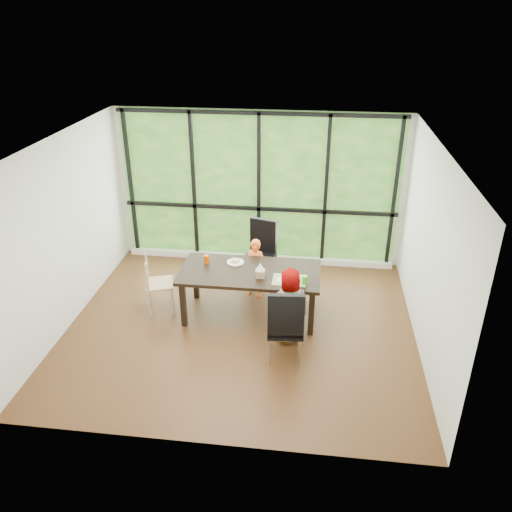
{
  "coord_description": "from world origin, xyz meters",
  "views": [
    {
      "loc": [
        1.0,
        -6.21,
        4.3
      ],
      "look_at": [
        0.2,
        0.23,
        1.05
      ],
      "focal_mm": 36.09,
      "sensor_mm": 36.0,
      "label": 1
    }
  ],
  "objects_px": {
    "dining_table": "(250,293)",
    "plate_near": "(286,280)",
    "green_cup": "(304,280)",
    "orange_cup": "(206,259)",
    "child_toddler": "(255,268)",
    "chair_window_leather": "(259,254)",
    "plate_far": "(235,262)",
    "tissue_box": "(260,274)",
    "chair_interior_leather": "(285,323)",
    "child_older": "(288,306)",
    "chair_end_beech": "(160,284)"
  },
  "relations": [
    {
      "from": "dining_table",
      "to": "plate_near",
      "type": "distance_m",
      "value": 0.7
    },
    {
      "from": "green_cup",
      "to": "orange_cup",
      "type": "bearing_deg",
      "value": 162.59
    },
    {
      "from": "child_toddler",
      "to": "green_cup",
      "type": "relative_size",
      "value": 7.63
    },
    {
      "from": "chair_window_leather",
      "to": "plate_near",
      "type": "relative_size",
      "value": 4.35
    },
    {
      "from": "plate_far",
      "to": "plate_near",
      "type": "xyz_separation_m",
      "value": [
        0.8,
        -0.46,
        -0.0
      ]
    },
    {
      "from": "plate_far",
      "to": "green_cup",
      "type": "xyz_separation_m",
      "value": [
        1.05,
        -0.52,
        0.06
      ]
    },
    {
      "from": "chair_window_leather",
      "to": "tissue_box",
      "type": "relative_size",
      "value": 8.35
    },
    {
      "from": "plate_far",
      "to": "green_cup",
      "type": "height_order",
      "value": "green_cup"
    },
    {
      "from": "child_toddler",
      "to": "plate_near",
      "type": "xyz_separation_m",
      "value": [
        0.54,
        -0.82,
        0.27
      ]
    },
    {
      "from": "chair_interior_leather",
      "to": "child_toddler",
      "type": "xyz_separation_m",
      "value": [
        -0.59,
        1.57,
        -0.06
      ]
    },
    {
      "from": "chair_window_leather",
      "to": "plate_far",
      "type": "relative_size",
      "value": 4.21
    },
    {
      "from": "plate_far",
      "to": "orange_cup",
      "type": "relative_size",
      "value": 2.12
    },
    {
      "from": "child_toddler",
      "to": "plate_near",
      "type": "relative_size",
      "value": 3.89
    },
    {
      "from": "chair_interior_leather",
      "to": "child_older",
      "type": "distance_m",
      "value": 0.41
    },
    {
      "from": "tissue_box",
      "to": "dining_table",
      "type": "bearing_deg",
      "value": 136.19
    },
    {
      "from": "orange_cup",
      "to": "green_cup",
      "type": "relative_size",
      "value": 0.95
    },
    {
      "from": "child_toddler",
      "to": "tissue_box",
      "type": "bearing_deg",
      "value": -57.87
    },
    {
      "from": "dining_table",
      "to": "child_toddler",
      "type": "height_order",
      "value": "child_toddler"
    },
    {
      "from": "chair_interior_leather",
      "to": "green_cup",
      "type": "height_order",
      "value": "chair_interior_leather"
    },
    {
      "from": "plate_far",
      "to": "orange_cup",
      "type": "xyz_separation_m",
      "value": [
        -0.43,
        -0.05,
        0.05
      ]
    },
    {
      "from": "chair_interior_leather",
      "to": "chair_end_beech",
      "type": "bearing_deg",
      "value": -30.77
    },
    {
      "from": "child_older",
      "to": "orange_cup",
      "type": "xyz_separation_m",
      "value": [
        -1.29,
        0.74,
        0.26
      ]
    },
    {
      "from": "orange_cup",
      "to": "dining_table",
      "type": "bearing_deg",
      "value": -14.67
    },
    {
      "from": "tissue_box",
      "to": "chair_window_leather",
      "type": "bearing_deg",
      "value": 97.73
    },
    {
      "from": "child_toddler",
      "to": "tissue_box",
      "type": "relative_size",
      "value": 7.48
    },
    {
      "from": "chair_end_beech",
      "to": "plate_near",
      "type": "distance_m",
      "value": 1.96
    },
    {
      "from": "chair_interior_leather",
      "to": "child_toddler",
      "type": "bearing_deg",
      "value": -74.37
    },
    {
      "from": "chair_interior_leather",
      "to": "plate_far",
      "type": "distance_m",
      "value": 1.49
    },
    {
      "from": "dining_table",
      "to": "plate_near",
      "type": "relative_size",
      "value": 8.22
    },
    {
      "from": "chair_window_leather",
      "to": "orange_cup",
      "type": "height_order",
      "value": "chair_window_leather"
    },
    {
      "from": "child_older",
      "to": "green_cup",
      "type": "relative_size",
      "value": 8.69
    },
    {
      "from": "dining_table",
      "to": "chair_interior_leather",
      "type": "xyz_separation_m",
      "value": [
        0.59,
        -0.97,
        0.17
      ]
    },
    {
      "from": "chair_end_beech",
      "to": "child_older",
      "type": "bearing_deg",
      "value": -122.73
    },
    {
      "from": "child_toddler",
      "to": "orange_cup",
      "type": "distance_m",
      "value": 0.87
    },
    {
      "from": "chair_interior_leather",
      "to": "green_cup",
      "type": "distance_m",
      "value": 0.77
    },
    {
      "from": "dining_table",
      "to": "orange_cup",
      "type": "bearing_deg",
      "value": 165.33
    },
    {
      "from": "chair_window_leather",
      "to": "tissue_box",
      "type": "height_order",
      "value": "chair_window_leather"
    },
    {
      "from": "chair_end_beech",
      "to": "child_toddler",
      "type": "distance_m",
      "value": 1.51
    },
    {
      "from": "chair_interior_leather",
      "to": "plate_near",
      "type": "relative_size",
      "value": 4.35
    },
    {
      "from": "child_older",
      "to": "plate_far",
      "type": "relative_size",
      "value": 4.3
    },
    {
      "from": "dining_table",
      "to": "chair_window_leather",
      "type": "bearing_deg",
      "value": 89.46
    },
    {
      "from": "plate_near",
      "to": "green_cup",
      "type": "distance_m",
      "value": 0.27
    },
    {
      "from": "child_toddler",
      "to": "child_older",
      "type": "distance_m",
      "value": 1.31
    },
    {
      "from": "orange_cup",
      "to": "tissue_box",
      "type": "relative_size",
      "value": 0.94
    },
    {
      "from": "chair_window_leather",
      "to": "chair_interior_leather",
      "type": "distance_m",
      "value": 2.06
    },
    {
      "from": "child_toddler",
      "to": "dining_table",
      "type": "bearing_deg",
      "value": -70.32
    },
    {
      "from": "plate_near",
      "to": "orange_cup",
      "type": "xyz_separation_m",
      "value": [
        -1.23,
        0.4,
        0.05
      ]
    },
    {
      "from": "plate_near",
      "to": "tissue_box",
      "type": "bearing_deg",
      "value": 170.4
    },
    {
      "from": "chair_window_leather",
      "to": "plate_far",
      "type": "bearing_deg",
      "value": -92.87
    },
    {
      "from": "tissue_box",
      "to": "orange_cup",
      "type": "bearing_deg",
      "value": 158.25
    }
  ]
}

